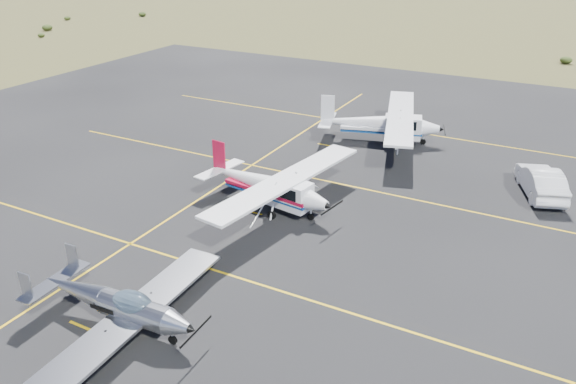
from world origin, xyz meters
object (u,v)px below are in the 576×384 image
Objects in this scene: aircraft_cessna at (269,184)px; sedan at (541,181)px; aircraft_plain at (382,123)px; aircraft_low_wing at (118,304)px.

aircraft_cessna reaches higher than sedan.
sedan is (12.61, 8.35, -0.48)m from aircraft_cessna.
aircraft_low_wing is at bearing -110.85° from aircraft_plain.
aircraft_cessna is at bearing -115.20° from aircraft_plain.
aircraft_plain is (1.87, 12.35, 0.09)m from aircraft_cessna.
sedan is (12.51, 19.68, -0.17)m from aircraft_low_wing.
aircraft_low_wing is at bearing 36.96° from sedan.
aircraft_cessna is 2.36× the size of sedan.
aircraft_low_wing is 1.93× the size of sedan.
aircraft_low_wing is 0.77× the size of aircraft_plain.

